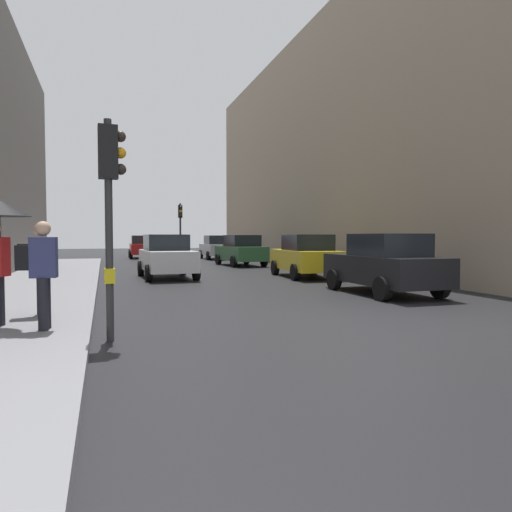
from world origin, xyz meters
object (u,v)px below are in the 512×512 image
Objects in this scene: car_yellow_taxi at (306,256)px; traffic_light_near_left at (110,189)px; car_dark_suv at (384,264)px; car_green_estate at (241,250)px; pedestrian_with_black_backpack at (38,263)px; traffic_light_far_median at (180,222)px; car_red_sedan at (142,247)px; car_silver_hatchback at (217,247)px; pedestrian_with_grey_backpack at (41,268)px; car_white_compact at (167,256)px.

traffic_light_near_left is at bearing -128.67° from car_yellow_taxi.
car_dark_suv is 0.97× the size of car_yellow_taxi.
pedestrian_with_black_backpack is at bearing -118.66° from car_green_estate.
traffic_light_far_median is at bearing 103.57° from car_yellow_taxi.
traffic_light_near_left is 29.67m from car_red_sedan.
car_yellow_taxi is (0.13, 5.85, 0.00)m from car_dark_suv.
car_green_estate is at bearing -60.62° from traffic_light_far_median.
car_silver_hatchback is (0.47, 8.07, 0.00)m from car_green_estate.
traffic_light_near_left is 0.92× the size of traffic_light_far_median.
car_silver_hatchback is (3.19, 3.24, -1.78)m from traffic_light_far_median.
car_silver_hatchback is at bearing 70.67° from pedestrian_with_grey_backpack.
car_red_sedan is 29.30m from pedestrian_with_grey_backpack.
car_silver_hatchback is (5.12, -3.55, 0.00)m from car_red_sedan.
car_dark_suv is 2.38× the size of pedestrian_with_black_backpack.
pedestrian_with_black_backpack reaches higher than car_dark_suv.
car_red_sedan is (-1.93, 6.79, -1.78)m from traffic_light_far_median.
car_green_estate and car_silver_hatchback have the same top height.
pedestrian_with_black_backpack is at bearing 98.32° from pedestrian_with_grey_backpack.
car_silver_hatchback is 2.38× the size of pedestrian_with_grey_backpack.
car_silver_hatchback is at bearing 73.15° from traffic_light_near_left.
car_dark_suv is 0.99× the size of car_red_sedan.
car_silver_hatchback is at bearing 69.07° from pedestrian_with_black_backpack.
car_yellow_taxi is at bearing -76.43° from traffic_light_far_median.
car_green_estate is 14.00m from car_dark_suv.
traffic_light_near_left is 27.16m from car_silver_hatchback.
traffic_light_far_median reaches higher than car_dark_suv.
car_dark_suv is 9.41m from pedestrian_with_grey_backpack.
car_yellow_taxi is (7.80, 9.74, -1.56)m from traffic_light_near_left.
car_white_compact is 9.94m from pedestrian_with_black_backpack.
traffic_light_near_left is 11.58m from car_white_compact.
car_green_estate is 1.02× the size of car_red_sedan.
car_green_estate is at bearing 64.09° from pedestrian_with_grey_backpack.
pedestrian_with_black_backpack reaches higher than car_white_compact.
pedestrian_with_grey_backpack is at bearing -109.33° from car_silver_hatchback.
traffic_light_far_median is 2.17× the size of pedestrian_with_grey_backpack.
car_red_sedan is 2.39× the size of pedestrian_with_black_backpack.
car_white_compact and car_silver_hatchback have the same top height.
pedestrian_with_grey_backpack is at bearing -158.57° from car_dark_suv.
traffic_light_far_median is at bearing 75.51° from pedestrian_with_grey_backpack.
traffic_light_far_median is at bearing 78.38° from traffic_light_near_left.
pedestrian_with_black_backpack is at bearing -110.93° from car_silver_hatchback.
car_white_compact is 8.36m from car_green_estate.
car_white_compact is at bearing -127.35° from car_green_estate.
car_dark_suv is 9.18m from pedestrian_with_black_backpack.
car_red_sedan is at bearing 84.70° from traffic_light_near_left.
car_green_estate is 1.00× the size of car_yellow_taxi.
car_green_estate is 2.44× the size of pedestrian_with_grey_backpack.
pedestrian_with_black_backpack is at bearing -111.37° from car_white_compact.
pedestrian_with_black_backpack is (-9.11, -7.76, 0.29)m from car_yellow_taxi.
car_white_compact is 1.00× the size of car_red_sedan.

